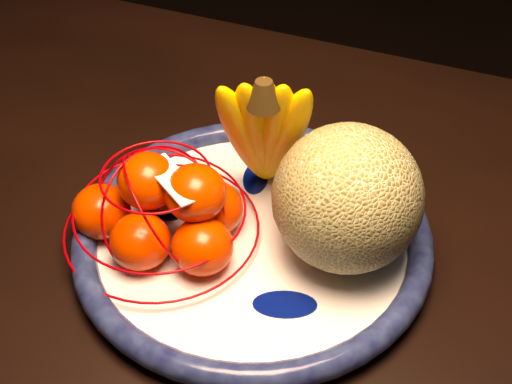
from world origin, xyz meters
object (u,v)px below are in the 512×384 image
at_px(fruit_bowl, 252,237).
at_px(mandarin_bag, 165,210).
at_px(cantaloupe, 347,198).
at_px(banana_bunch, 265,129).
at_px(dining_table, 188,291).

bearing_deg(fruit_bowl, mandarin_bag, -158.09).
distance_m(cantaloupe, banana_bunch, 0.12).
bearing_deg(cantaloupe, fruit_bowl, -170.67).
height_order(cantaloupe, mandarin_bag, cantaloupe).
bearing_deg(banana_bunch, mandarin_bag, -145.70).
relative_size(dining_table, fruit_bowl, 4.02).
bearing_deg(mandarin_bag, fruit_bowl, 21.91).
height_order(dining_table, banana_bunch, banana_bunch).
bearing_deg(dining_table, mandarin_bag, -139.45).
xyz_separation_m(cantaloupe, banana_bunch, (-0.10, 0.05, 0.02)).
height_order(dining_table, fruit_bowl, fruit_bowl).
distance_m(fruit_bowl, cantaloupe, 0.12).
distance_m(dining_table, cantaloupe, 0.24).
distance_m(fruit_bowl, banana_bunch, 0.11).
bearing_deg(mandarin_bag, cantaloupe, 15.46).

